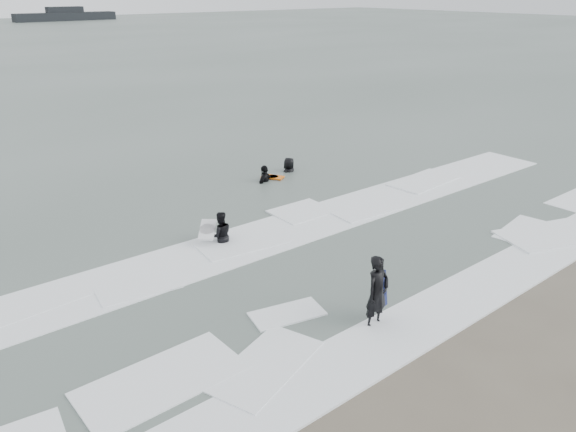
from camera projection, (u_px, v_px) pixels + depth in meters
ground at (405, 311)px, 14.82m from camera, size 320.00×320.00×0.00m
surfer_centre at (375, 325)px, 14.17m from camera, size 0.75×0.52×1.95m
surfer_wading at (221, 243)px, 18.71m from camera, size 0.97×0.86×1.67m
surfer_right_near at (265, 182)px, 24.52m from camera, size 1.22×0.89×1.92m
surfer_right_far at (289, 172)px, 25.82m from camera, size 1.06×0.89×1.84m
surf_foam at (314, 260)px, 17.48m from camera, size 30.03×9.06×0.09m
bodyboards at (277, 221)px, 19.18m from camera, size 6.72×11.41×1.25m
vessel_horizon at (65, 16)px, 136.93m from camera, size 23.83×4.26×3.23m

